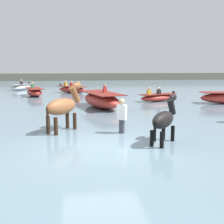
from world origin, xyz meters
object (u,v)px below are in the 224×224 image
(boat_far_inshore, at_px, (101,100))
(person_onlooker_left, at_px, (122,120))
(boat_far_offshore, at_px, (21,87))
(boat_mid_outer, at_px, (72,89))
(horse_lead_black, at_px, (164,121))
(boat_near_starboard, at_px, (158,97))
(horse_trailing_chestnut, at_px, (63,108))
(boat_near_port, at_px, (34,92))

(boat_far_inshore, xyz_separation_m, person_onlooker_left, (0.13, -6.22, 0.04))
(boat_far_offshore, bearing_deg, boat_mid_outer, -37.00)
(boat_far_inshore, bearing_deg, horse_lead_black, -81.22)
(boat_near_starboard, bearing_deg, boat_far_inshore, -151.20)
(horse_lead_black, distance_m, boat_mid_outer, 16.92)
(horse_lead_black, bearing_deg, boat_near_starboard, 73.61)
(horse_lead_black, height_order, boat_mid_outer, horse_lead_black)
(horse_lead_black, height_order, boat_far_offshore, horse_lead_black)
(boat_far_offshore, bearing_deg, person_onlooker_left, -69.83)
(horse_lead_black, height_order, boat_far_inshore, horse_lead_black)
(boat_far_inshore, height_order, person_onlooker_left, boat_far_inshore)
(horse_trailing_chestnut, relative_size, boat_far_offshore, 0.76)
(boat_near_starboard, bearing_deg, horse_trailing_chestnut, -127.58)
(person_onlooker_left, bearing_deg, boat_far_offshore, 110.17)
(boat_far_offshore, bearing_deg, boat_far_inshore, -61.85)
(horse_lead_black, height_order, boat_near_starboard, horse_lead_black)
(boat_near_port, relative_size, boat_far_offshore, 1.11)
(boat_near_starboard, bearing_deg, boat_mid_outer, 131.02)
(horse_trailing_chestnut, distance_m, boat_far_offshore, 19.13)
(boat_mid_outer, relative_size, boat_near_port, 0.92)
(boat_far_offshore, height_order, person_onlooker_left, person_onlooker_left)
(horse_trailing_chestnut, bearing_deg, horse_lead_black, -33.22)
(horse_lead_black, relative_size, boat_far_offshore, 0.66)
(person_onlooker_left, bearing_deg, boat_far_inshore, 91.16)
(boat_near_port, bearing_deg, boat_mid_outer, 35.87)
(boat_near_port, distance_m, boat_far_offshore, 6.40)
(horse_lead_black, xyz_separation_m, boat_mid_outer, (-2.93, 16.66, -0.39))
(boat_far_inshore, bearing_deg, boat_mid_outer, 100.98)
(boat_near_port, xyz_separation_m, person_onlooker_left, (4.85, -13.05, 0.15))
(boat_mid_outer, distance_m, boat_near_port, 3.68)
(horse_trailing_chestnut, bearing_deg, person_onlooker_left, -15.99)
(boat_far_offshore, xyz_separation_m, person_onlooker_left, (7.01, -19.07, 0.19))
(horse_lead_black, relative_size, boat_mid_outer, 0.64)
(horse_lead_black, distance_m, boat_near_port, 15.67)
(horse_lead_black, bearing_deg, boat_near_port, 112.16)
(boat_near_port, height_order, boat_far_inshore, boat_far_inshore)
(boat_mid_outer, bearing_deg, boat_far_offshore, 143.00)
(horse_trailing_chestnut, xyz_separation_m, boat_far_offshore, (-4.92, 18.48, -0.59))
(horse_lead_black, distance_m, person_onlooker_left, 1.82)
(person_onlooker_left, bearing_deg, horse_trailing_chestnut, 164.01)
(horse_lead_black, bearing_deg, person_onlooker_left, 125.98)
(boat_near_port, xyz_separation_m, boat_far_inshore, (4.72, -6.83, 0.11))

